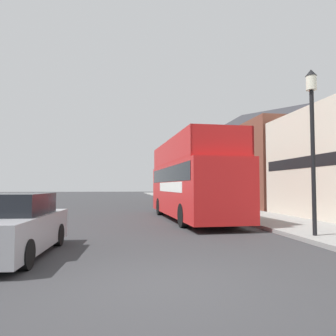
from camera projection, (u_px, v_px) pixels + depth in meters
The scene contains 9 objects.
ground_plane at pixel (129, 207), 26.16m from camera, with size 144.00×144.00×0.00m, color #333335.
sidewalk at pixel (217, 208), 24.12m from camera, with size 3.26×108.00×0.14m.
brick_terrace_rear at pixel (242, 159), 31.71m from camera, with size 6.00×22.61×8.60m.
tour_bus at pixel (191, 184), 16.32m from camera, with size 2.83×9.91×3.90m.
parked_car_ahead_of_bus at pixel (179, 200), 24.49m from camera, with size 1.91×4.54×1.35m.
parked_car_far_side at pixel (11, 227), 7.80m from camera, with size 1.95×4.35×1.49m.
lamp_post_nearest at pixel (312, 121), 10.31m from camera, with size 0.35×0.35×5.24m.
lamp_post_second at pixel (217, 158), 19.93m from camera, with size 0.35×0.35×4.72m.
lamp_post_third at pixel (187, 169), 29.60m from camera, with size 0.35×0.35×4.36m.
Camera 1 is at (-0.64, -5.48, 1.67)m, focal length 35.00 mm.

